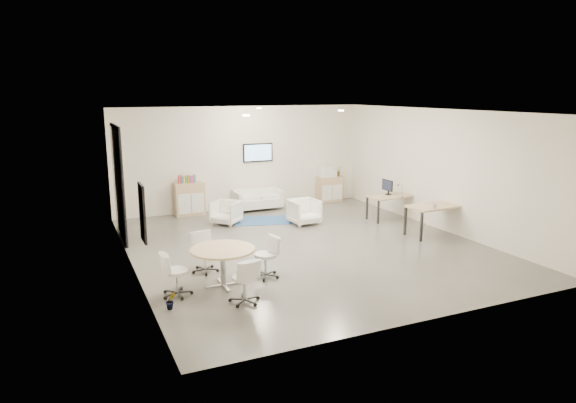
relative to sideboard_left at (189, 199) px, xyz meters
The scene contains 21 objects.
room_shell 4.74m from the sideboard_left, 67.20° to the right, with size 9.60×10.60×4.80m.
glass_door 2.96m from the sideboard_left, 141.24° to the right, with size 0.09×1.90×2.85m.
artwork 6.33m from the sideboard_left, 110.50° to the right, with size 0.05×0.54×1.04m.
wall_tv 2.62m from the sideboard_left, ahead, with size 0.98×0.06×0.58m.
ceiling_spots 4.63m from the sideboard_left, 65.09° to the right, with size 3.14×4.14×0.03m.
sideboard_left is the anchor object (origin of this frame).
sideboard_right 4.77m from the sideboard_left, ahead, with size 0.84×0.41×0.84m.
books 0.60m from the sideboard_left, behind, with size 0.50×0.14×0.22m.
printer 4.72m from the sideboard_left, ahead, with size 0.50×0.42×0.36m.
loveseat 2.13m from the sideboard_left, ahead, with size 1.49×0.76×0.55m.
blue_rug 2.37m from the sideboard_left, 41.45° to the right, with size 1.62×1.08×0.01m, color navy.
armchair_left 1.62m from the sideboard_left, 65.30° to the right, with size 0.71×0.66×0.73m, color white.
armchair_right 3.57m from the sideboard_left, 41.48° to the right, with size 0.75×0.70×0.77m, color white.
desk_rear 5.96m from the sideboard_left, 29.15° to the right, with size 1.41×0.80×0.70m.
desk_front 7.10m from the sideboard_left, 42.08° to the right, with size 1.57×0.86×0.79m.
monitor 5.87m from the sideboard_left, 28.06° to the right, with size 0.20×0.50×0.44m.
round_table 5.99m from the sideboard_left, 97.44° to the right, with size 1.22×1.22×0.74m.
meeting_chairs 5.99m from the sideboard_left, 97.44° to the right, with size 2.47×2.47×0.82m.
plant_cabinet 5.10m from the sideboard_left, ahead, with size 0.29×0.32×0.25m, color #3F7F3F.
plant_floor 6.89m from the sideboard_left, 106.16° to the right, with size 0.17×0.30×0.14m, color #3F7F3F.
cup 7.07m from the sideboard_left, 45.12° to the right, with size 0.13×0.10×0.13m, color white.
Camera 1 is at (-5.21, -10.65, 3.65)m, focal length 32.00 mm.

